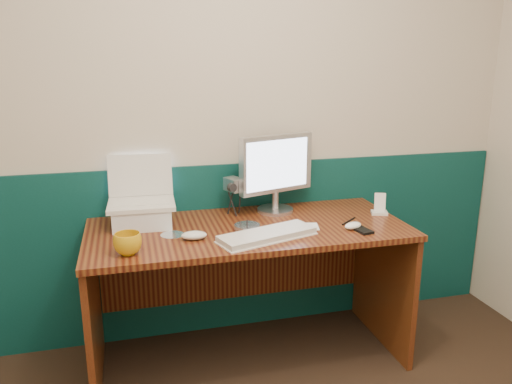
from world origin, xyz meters
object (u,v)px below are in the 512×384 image
object	(u,v)px
mug	(128,244)
laptop	(140,180)
camcorder	(234,199)
keyboard	(267,236)
desk	(249,294)
monitor	(276,173)

from	to	relation	value
mug	laptop	bearing A→B (deg)	78.81
mug	camcorder	xyz separation A→B (m)	(0.57, 0.44, 0.04)
keyboard	camcorder	world-z (taller)	camcorder
mug	camcorder	size ratio (longest dim) A/B	0.68
desk	monitor	bearing A→B (deg)	46.11
desk	mug	world-z (taller)	mug
mug	keyboard	bearing A→B (deg)	3.26
keyboard	camcorder	distance (m)	0.42
camcorder	desk	bearing A→B (deg)	-105.86
desk	mug	size ratio (longest dim) A/B	13.19
camcorder	keyboard	bearing A→B (deg)	-102.68
laptop	mug	size ratio (longest dim) A/B	2.72
mug	camcorder	bearing A→B (deg)	37.97
laptop	monitor	size ratio (longest dim) A/B	0.75
desk	keyboard	xyz separation A→B (m)	(0.04, -0.19, 0.39)
monitor	mug	size ratio (longest dim) A/B	3.61
monitor	mug	world-z (taller)	monitor
keyboard	mug	size ratio (longest dim) A/B	3.87
monitor	laptop	bearing A→B (deg)	166.80
keyboard	camcorder	size ratio (longest dim) A/B	2.65
desk	mug	bearing A→B (deg)	-159.30
desk	laptop	xyz separation A→B (m)	(-0.52, 0.16, 0.61)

